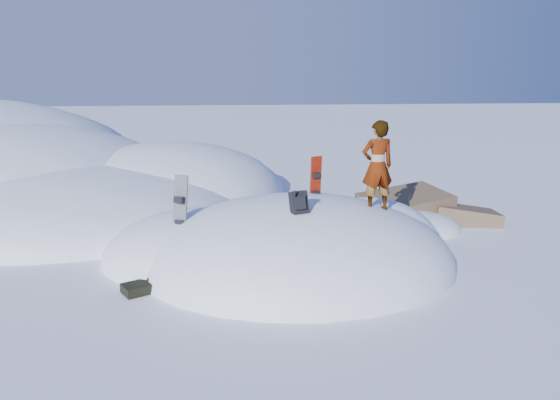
{
  "coord_description": "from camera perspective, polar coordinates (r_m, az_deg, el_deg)",
  "views": [
    {
      "loc": [
        -1.61,
        -11.44,
        4.17
      ],
      "look_at": [
        -0.37,
        0.3,
        1.4
      ],
      "focal_mm": 35.0,
      "sensor_mm": 36.0,
      "label": 1
    }
  ],
  "objects": [
    {
      "name": "ground",
      "position": [
        12.28,
        1.87,
        -6.64
      ],
      "size": [
        120.0,
        120.0,
        0.0
      ],
      "primitive_type": "plane",
      "color": "white",
      "rests_on": "ground"
    },
    {
      "name": "snowboard_red",
      "position": [
        12.61,
        3.73,
        1.43
      ],
      "size": [
        0.29,
        0.23,
        1.44
      ],
      "rotation": [
        0.0,
        0.0,
        0.32
      ],
      "color": "red",
      "rests_on": "snow_mound"
    },
    {
      "name": "snow_mound",
      "position": [
        12.48,
        0.93,
        -6.3
      ],
      "size": [
        8.0,
        6.0,
        3.0
      ],
      "color": "white",
      "rests_on": "ground"
    },
    {
      "name": "backpack",
      "position": [
        10.94,
        1.99,
        -0.27
      ],
      "size": [
        0.41,
        0.47,
        0.55
      ],
      "rotation": [
        0.0,
        0.0,
        0.27
      ],
      "color": "black",
      "rests_on": "snow_mound"
    },
    {
      "name": "gear_pile",
      "position": [
        11.05,
        -14.1,
        -8.74
      ],
      "size": [
        0.89,
        0.72,
        0.23
      ],
      "rotation": [
        0.0,
        0.0,
        0.51
      ],
      "color": "black",
      "rests_on": "ground"
    },
    {
      "name": "person",
      "position": [
        11.87,
        10.14,
        3.52
      ],
      "size": [
        0.78,
        0.57,
        1.96
      ],
      "primitive_type": "imported",
      "rotation": [
        0.0,
        0.0,
        3.29
      ],
      "color": "slate",
      "rests_on": "snow_mound"
    },
    {
      "name": "rock_outcrop",
      "position": [
        15.95,
        13.72,
        -2.27
      ],
      "size": [
        4.68,
        4.41,
        1.68
      ],
      "color": "brown",
      "rests_on": "ground"
    },
    {
      "name": "snowboard_dark",
      "position": [
        11.85,
        -10.43,
        -1.43
      ],
      "size": [
        0.42,
        0.42,
        1.7
      ],
      "rotation": [
        0.0,
        0.0,
        -0.49
      ],
      "color": "black",
      "rests_on": "snow_mound"
    }
  ]
}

